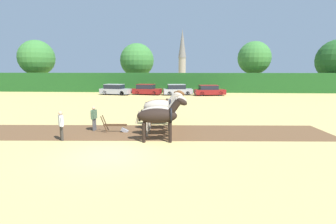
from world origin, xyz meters
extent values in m
plane|color=tan|center=(0.00, 0.00, 0.00)|extent=(240.00, 240.00, 0.00)
cube|color=brown|center=(-2.65, 4.16, 0.00)|extent=(29.60, 5.44, 0.01)
cube|color=#1E511E|center=(0.00, 32.19, 1.58)|extent=(77.15, 1.75, 3.16)
cylinder|color=#423323|center=(-24.01, 36.63, 2.01)|extent=(0.44, 0.44, 4.02)
sphere|color=#387533|center=(-24.01, 36.63, 5.81)|extent=(6.52, 6.52, 6.52)
cylinder|color=#4C3823|center=(-5.43, 37.74, 1.83)|extent=(0.44, 0.44, 3.65)
sphere|color=#387533|center=(-5.43, 37.74, 5.37)|extent=(6.23, 6.23, 6.23)
cylinder|color=brown|center=(15.44, 35.90, 2.07)|extent=(0.44, 0.44, 4.14)
sphere|color=#387533|center=(15.44, 35.90, 5.70)|extent=(5.68, 5.68, 5.68)
cylinder|color=#4C3823|center=(29.67, 36.31, 1.67)|extent=(0.44, 0.44, 3.33)
cylinder|color=gray|center=(2.70, 72.39, 3.59)|extent=(2.23, 2.23, 7.18)
cone|color=slate|center=(2.70, 72.39, 11.57)|extent=(2.46, 2.46, 8.77)
ellipsoid|color=black|center=(1.86, 2.36, 1.39)|extent=(2.18, 0.94, 0.80)
cylinder|color=black|center=(2.54, 2.62, 0.52)|extent=(0.18, 0.18, 1.03)
cylinder|color=black|center=(2.57, 2.16, 0.52)|extent=(0.18, 0.18, 1.03)
cylinder|color=black|center=(1.16, 2.55, 0.52)|extent=(0.18, 0.18, 1.03)
cylinder|color=black|center=(1.18, 2.09, 0.52)|extent=(0.18, 0.18, 1.03)
cylinder|color=black|center=(2.77, 2.40, 1.86)|extent=(0.77, 0.41, 0.85)
ellipsoid|color=black|center=(3.17, 2.42, 2.14)|extent=(0.69, 0.29, 0.54)
cube|color=gray|center=(2.95, 2.41, 2.03)|extent=(0.41, 0.10, 0.54)
cylinder|color=gray|center=(0.85, 2.31, 1.31)|extent=(0.30, 0.13, 0.71)
torus|color=black|center=(2.61, 2.39, 1.45)|extent=(0.15, 0.83, 0.82)
ellipsoid|color=#B2A38E|center=(1.80, 3.70, 1.26)|extent=(2.19, 1.06, 0.91)
cylinder|color=#B2A38E|center=(2.48, 4.00, 0.43)|extent=(0.18, 0.18, 0.85)
cylinder|color=#B2A38E|center=(2.50, 3.47, 0.43)|extent=(0.18, 0.18, 0.85)
cylinder|color=#B2A38E|center=(1.09, 3.93, 0.43)|extent=(0.18, 0.18, 0.85)
cylinder|color=#B2A38E|center=(1.11, 3.40, 0.43)|extent=(0.18, 0.18, 0.85)
cylinder|color=#B2A38E|center=(2.70, 3.74, 1.79)|extent=(0.88, 0.47, 0.97)
ellipsoid|color=#B2A38E|center=(3.16, 3.77, 2.11)|extent=(0.69, 0.29, 0.54)
cube|color=black|center=(2.91, 3.75, 1.98)|extent=(0.46, 0.10, 0.61)
cylinder|color=black|center=(0.78, 3.65, 1.16)|extent=(0.30, 0.13, 0.71)
torus|color=black|center=(2.54, 3.74, 1.33)|extent=(0.16, 0.93, 0.92)
ellipsoid|color=#B2A38E|center=(1.73, 5.04, 1.47)|extent=(2.03, 1.08, 0.93)
cylinder|color=#B2A38E|center=(2.36, 5.34, 0.52)|extent=(0.18, 0.18, 1.05)
cylinder|color=#B2A38E|center=(2.39, 4.81, 0.52)|extent=(0.18, 0.18, 1.05)
cylinder|color=#B2A38E|center=(1.07, 5.28, 0.52)|extent=(0.18, 0.18, 1.05)
cylinder|color=#B2A38E|center=(1.10, 4.74, 0.52)|extent=(0.18, 0.18, 1.05)
cylinder|color=#B2A38E|center=(2.57, 5.08, 1.94)|extent=(0.80, 0.48, 0.85)
ellipsoid|color=#B2A38E|center=(2.95, 5.10, 2.21)|extent=(0.69, 0.29, 0.54)
cube|color=gray|center=(2.74, 5.09, 2.14)|extent=(0.39, 0.10, 0.52)
cylinder|color=gray|center=(0.79, 5.00, 1.37)|extent=(0.30, 0.13, 0.71)
torus|color=black|center=(2.42, 5.08, 1.54)|extent=(0.16, 0.95, 0.94)
ellipsoid|color=brown|center=(1.66, 6.39, 1.38)|extent=(2.21, 0.99, 0.84)
cylinder|color=brown|center=(2.36, 6.66, 0.50)|extent=(0.18, 0.18, 1.00)
cylinder|color=brown|center=(2.38, 6.18, 0.50)|extent=(0.18, 0.18, 1.00)
cylinder|color=brown|center=(0.95, 6.60, 0.50)|extent=(0.18, 0.18, 1.00)
cylinder|color=brown|center=(0.97, 6.11, 0.50)|extent=(0.18, 0.18, 1.00)
cylinder|color=brown|center=(2.58, 6.43, 1.90)|extent=(0.85, 0.44, 0.95)
ellipsoid|color=brown|center=(3.04, 6.45, 2.22)|extent=(0.69, 0.29, 0.54)
cube|color=gray|center=(2.79, 6.44, 2.08)|extent=(0.46, 0.10, 0.61)
cylinder|color=gray|center=(0.63, 6.34, 1.29)|extent=(0.30, 0.13, 0.71)
torus|color=black|center=(2.42, 6.42, 1.45)|extent=(0.15, 0.87, 0.86)
cube|color=#4C331E|center=(-0.92, 4.24, 0.45)|extent=(1.43, 0.17, 0.12)
cube|color=#939399|center=(-0.35, 4.27, 0.10)|extent=(0.49, 0.22, 0.39)
cylinder|color=#4C331E|center=(-1.57, 4.41, 0.55)|extent=(0.40, 0.08, 0.96)
cylinder|color=#4C331E|center=(-1.55, 4.01, 0.55)|extent=(0.40, 0.08, 0.96)
cylinder|color=#4C4C4C|center=(-2.32, 4.67, 0.38)|extent=(0.14, 0.14, 0.77)
cylinder|color=#4C4C4C|center=(-2.35, 4.47, 0.38)|extent=(0.14, 0.14, 0.77)
cube|color=#4C6B4C|center=(-2.33, 4.57, 1.04)|extent=(0.27, 0.48, 0.54)
sphere|color=tan|center=(-2.33, 4.57, 1.42)|extent=(0.21, 0.21, 0.21)
cylinder|color=#4C6B4C|center=(-2.29, 4.83, 1.02)|extent=(0.09, 0.09, 0.51)
cylinder|color=#4C6B4C|center=(-2.38, 4.30, 1.02)|extent=(0.09, 0.09, 0.51)
cylinder|color=#4C4C4C|center=(1.93, 8.55, 0.39)|extent=(0.14, 0.14, 0.78)
cylinder|color=#4C4C4C|center=(2.11, 8.45, 0.39)|extent=(0.14, 0.14, 0.78)
cube|color=tan|center=(2.02, 8.50, 1.06)|extent=(0.50, 0.39, 0.55)
sphere|color=tan|center=(2.02, 8.50, 1.45)|extent=(0.21, 0.21, 0.21)
cylinder|color=tan|center=(1.78, 8.63, 1.04)|extent=(0.09, 0.09, 0.52)
cylinder|color=tan|center=(2.26, 8.38, 1.04)|extent=(0.09, 0.09, 0.52)
cylinder|color=#42382D|center=(2.02, 8.50, 1.51)|extent=(0.40, 0.40, 0.02)
cylinder|color=#42382D|center=(2.02, 8.50, 1.56)|extent=(0.20, 0.20, 0.10)
cylinder|color=#38332D|center=(-3.40, 2.31, 0.41)|extent=(0.14, 0.14, 0.81)
cylinder|color=#38332D|center=(-3.28, 2.13, 0.41)|extent=(0.14, 0.14, 0.81)
cube|color=silver|center=(-3.34, 2.22, 1.10)|extent=(0.43, 0.50, 0.57)
sphere|color=tan|center=(-3.34, 2.22, 1.50)|extent=(0.22, 0.22, 0.22)
cylinder|color=silver|center=(-3.50, 2.45, 1.08)|extent=(0.09, 0.09, 0.54)
cylinder|color=silver|center=(-3.18, 1.99, 1.08)|extent=(0.09, 0.09, 0.54)
cube|color=#9E9EA8|center=(-6.88, 27.25, 0.54)|extent=(4.77, 2.69, 0.73)
cube|color=black|center=(-7.10, 27.30, 1.21)|extent=(2.97, 2.15, 0.61)
cube|color=#9E9EA8|center=(-7.10, 27.30, 1.54)|extent=(2.97, 2.15, 0.06)
cylinder|color=black|center=(-5.36, 27.75, 0.33)|extent=(0.68, 0.35, 0.65)
cylinder|color=black|center=(-5.68, 26.19, 0.33)|extent=(0.68, 0.35, 0.65)
cylinder|color=black|center=(-8.08, 28.32, 0.33)|extent=(0.68, 0.35, 0.65)
cylinder|color=black|center=(-8.41, 26.75, 0.33)|extent=(0.68, 0.35, 0.65)
cube|color=maroon|center=(-2.20, 27.61, 0.53)|extent=(4.45, 2.57, 0.73)
cube|color=black|center=(-2.40, 27.65, 1.20)|extent=(2.78, 2.07, 0.62)
cube|color=maroon|center=(-2.40, 27.65, 1.55)|extent=(2.78, 2.07, 0.06)
cylinder|color=black|center=(-0.77, 28.13, 0.30)|extent=(0.64, 0.33, 0.61)
cylinder|color=black|center=(-1.07, 26.59, 0.30)|extent=(0.64, 0.33, 0.61)
cylinder|color=black|center=(-3.32, 28.63, 0.30)|extent=(0.64, 0.33, 0.61)
cylinder|color=black|center=(-3.62, 27.09, 0.30)|extent=(0.64, 0.33, 0.61)
cube|color=#9E9EA8|center=(2.38, 27.53, 0.53)|extent=(4.50, 2.43, 0.73)
cube|color=black|center=(2.17, 27.49, 1.21)|extent=(2.79, 1.97, 0.62)
cube|color=#9E9EA8|center=(2.17, 27.49, 1.55)|extent=(2.79, 1.97, 0.06)
cylinder|color=black|center=(3.56, 28.50, 0.30)|extent=(0.63, 0.32, 0.60)
cylinder|color=black|center=(3.82, 27.01, 0.30)|extent=(0.63, 0.32, 0.60)
cylinder|color=black|center=(0.95, 28.05, 0.30)|extent=(0.63, 0.32, 0.60)
cylinder|color=black|center=(1.21, 26.56, 0.30)|extent=(0.63, 0.32, 0.60)
cube|color=maroon|center=(7.05, 27.03, 0.52)|extent=(4.59, 2.41, 0.70)
cube|color=black|center=(6.83, 26.99, 1.16)|extent=(2.83, 1.97, 0.58)
cube|color=maroon|center=(6.83, 26.99, 1.49)|extent=(2.83, 1.97, 0.06)
cylinder|color=black|center=(8.27, 28.00, 0.31)|extent=(0.66, 0.32, 0.63)
cylinder|color=black|center=(8.51, 26.48, 0.31)|extent=(0.66, 0.32, 0.63)
cylinder|color=black|center=(5.59, 27.57, 0.31)|extent=(0.66, 0.32, 0.63)
cylinder|color=black|center=(5.83, 26.06, 0.31)|extent=(0.66, 0.32, 0.63)
camera|label=1|loc=(3.26, -11.23, 3.86)|focal=28.00mm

